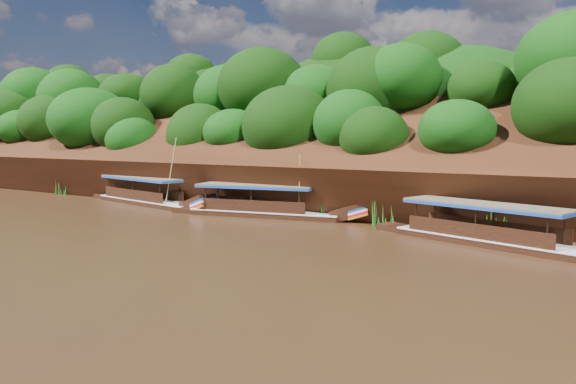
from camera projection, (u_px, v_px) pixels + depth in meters
name	position (u px, v px, depth m)	size (l,w,h in m)	color
ground	(214.00, 237.00, 33.05)	(160.00, 160.00, 0.00)	black
riverbank	(378.00, 180.00, 51.67)	(120.00, 30.06, 19.40)	black
boat_0	(509.00, 239.00, 29.63)	(14.01, 5.54, 5.93)	black
boat_1	(274.00, 210.00, 41.11)	(13.72, 4.83, 5.11)	black
boat_2	(153.00, 199.00, 48.06)	(15.26, 4.68, 6.24)	black
reeds	(273.00, 204.00, 42.19)	(50.70, 2.24, 1.93)	#1F5E17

